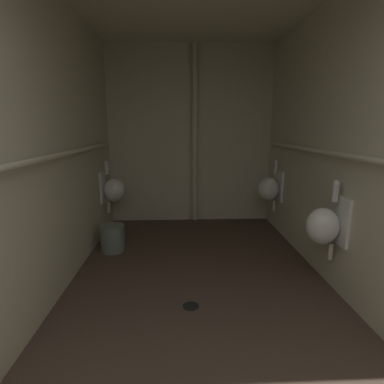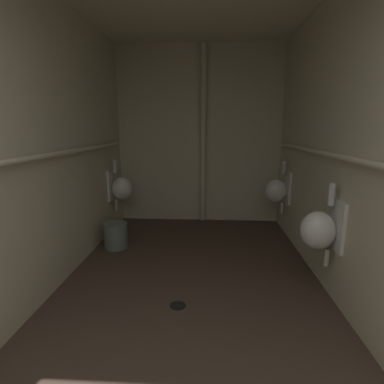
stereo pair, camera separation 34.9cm
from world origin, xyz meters
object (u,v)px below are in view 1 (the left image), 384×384
Objects in this scene: urinal_right_far at (270,188)px; standpipe_back_wall at (195,136)px; urinal_left_mid at (113,189)px; floor_drain at (191,306)px; waste_bin at (113,238)px; urinal_right_mid at (325,225)px.

standpipe_back_wall is (-1.07, 0.51, 0.73)m from urinal_right_far.
urinal_left_mid is at bearing -158.27° from standpipe_back_wall.
standpipe_back_wall reaches higher than urinal_right_far.
waste_bin is at bearing 126.79° from floor_drain.
urinal_right_far is 2.30m from waste_bin.
standpipe_back_wall is 8.21× the size of waste_bin.
urinal_left_mid is 5.39× the size of floor_drain.
urinal_right_far is 2.34m from floor_drain.
waste_bin is (-2.15, 1.01, -0.48)m from urinal_right_mid.
standpipe_back_wall is at bearing 47.12° from waste_bin.
standpipe_back_wall reaches higher than floor_drain.
standpipe_back_wall is 2.00m from waste_bin.
waste_bin is (0.12, -0.69, -0.48)m from urinal_left_mid.
urinal_right_mid is 1.66m from urinal_right_far.
urinal_left_mid and urinal_right_mid have the same top height.
urinal_right_far reaches higher than floor_drain.
urinal_right_far reaches higher than waste_bin.
standpipe_back_wall reaches higher than urinal_left_mid.
urinal_left_mid is at bearing 143.24° from urinal_right_mid.
urinal_right_mid is 5.39× the size of floor_drain.
urinal_right_mid is 1.00× the size of urinal_right_far.
urinal_left_mid and urinal_right_far have the same top height.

